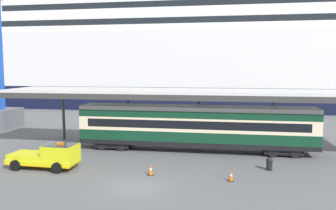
# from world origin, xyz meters

# --- Properties ---
(ground_plane) EXTENTS (400.00, 400.00, 0.00)m
(ground_plane) POSITION_xyz_m (0.00, 0.00, 0.00)
(ground_plane) COLOR #5A5C5F
(cruise_ship) EXTENTS (121.61, 29.75, 38.16)m
(cruise_ship) POSITION_xyz_m (15.50, 52.82, 12.93)
(cruise_ship) COLOR black
(cruise_ship) RESTS_ON ground
(platform_canopy) EXTENTS (35.53, 5.88, 5.53)m
(platform_canopy) POSITION_xyz_m (2.83, 10.77, 5.28)
(platform_canopy) COLOR silver
(platform_canopy) RESTS_ON ground
(train_carriage) EXTENTS (21.04, 2.81, 4.11)m
(train_carriage) POSITION_xyz_m (2.83, 10.34, 2.30)
(train_carriage) COLOR black
(train_carriage) RESTS_ON ground
(service_truck) EXTENTS (5.26, 2.38, 2.02)m
(service_truck) POSITION_xyz_m (-7.40, 2.86, 0.99)
(service_truck) COLOR yellow
(service_truck) RESTS_ON ground
(traffic_cone_near) EXTENTS (0.36, 0.36, 0.79)m
(traffic_cone_near) POSITION_xyz_m (0.43, 2.53, 0.39)
(traffic_cone_near) COLOR black
(traffic_cone_near) RESTS_ON ground
(traffic_cone_mid) EXTENTS (0.36, 0.36, 0.74)m
(traffic_cone_mid) POSITION_xyz_m (6.00, 2.19, 0.36)
(traffic_cone_mid) COLOR black
(traffic_cone_mid) RESTS_ON ground
(quay_bollard) EXTENTS (0.48, 0.48, 0.96)m
(quay_bollard) POSITION_xyz_m (8.80, 5.26, 0.52)
(quay_bollard) COLOR black
(quay_bollard) RESTS_ON ground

